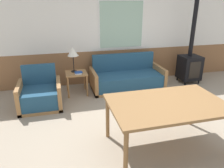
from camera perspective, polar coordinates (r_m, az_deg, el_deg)
The scene contains 9 objects.
ground_plane at distance 4.05m, azimuth 13.56°, elevation -11.41°, with size 16.00×16.00×0.00m, color gray.
wall_back at distance 5.91m, azimuth 2.68°, elevation 13.55°, with size 7.20×0.09×2.70m.
couch at distance 5.61m, azimuth 3.94°, elevation 1.36°, with size 1.82×0.83×0.83m.
armchair at distance 4.85m, azimuth -18.20°, elevation -2.86°, with size 0.86×0.80×0.84m.
side_table at distance 5.24m, azimuth -9.29°, elevation 1.95°, with size 0.50×0.50×0.53m.
table_lamp at distance 5.17m, azimuth -10.20°, elevation 8.14°, with size 0.25×0.25×0.58m.
book_stack at distance 5.13m, azimuth -8.76°, elevation 2.93°, with size 0.18×0.18×0.04m.
dining_table at distance 3.28m, azimuth 14.24°, elevation -5.81°, with size 1.68×1.08×0.76m.
wood_stove at distance 6.28m, azimuth 19.66°, elevation 5.15°, with size 0.53×0.50×2.35m.
Camera 1 is at (-1.73, -2.97, 2.14)m, focal length 35.00 mm.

